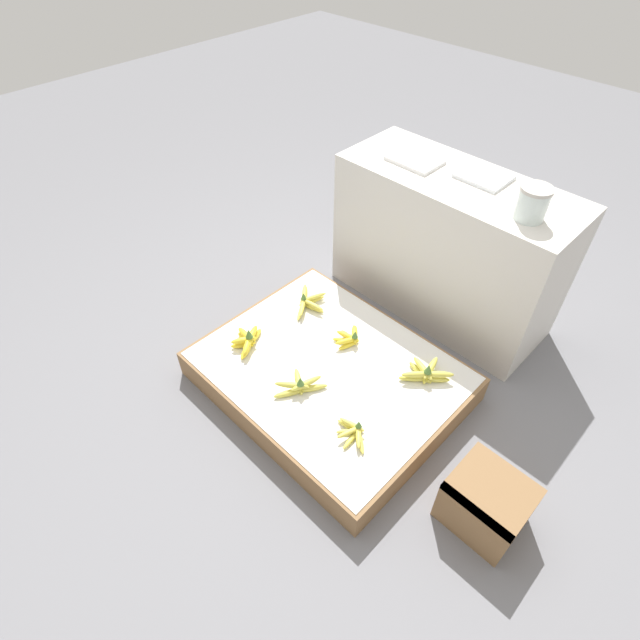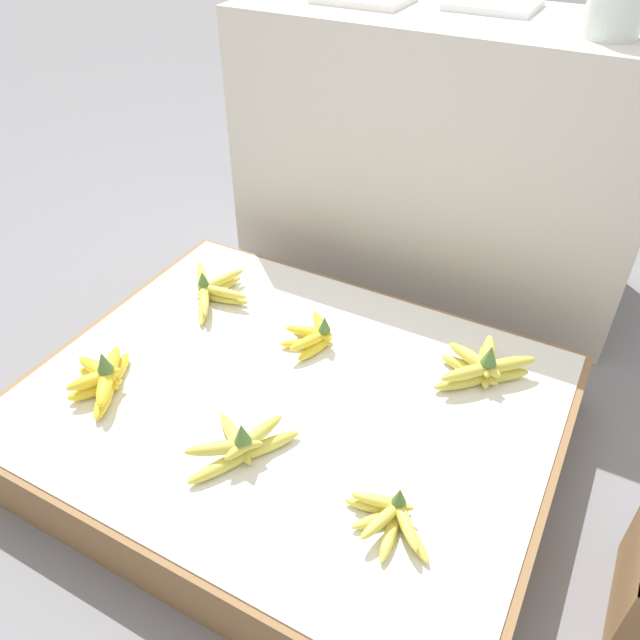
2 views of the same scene
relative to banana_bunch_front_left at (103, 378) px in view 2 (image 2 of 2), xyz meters
The scene contains 11 objects.
ground_plane 0.46m from the banana_bunch_front_left, 26.33° to the left, with size 10.00×10.00×0.00m, color slate.
display_platform 0.43m from the banana_bunch_front_left, 26.33° to the left, with size 1.16×0.92×0.15m.
back_vendor_table 1.13m from the banana_bunch_front_left, 69.72° to the left, with size 1.18×0.47×0.79m.
banana_bunch_front_left is the anchor object (origin of this frame).
banana_bunch_front_midleft 0.38m from the banana_bunch_front_left, ahead, with size 0.19×0.23×0.10m.
banana_bunch_front_midright 0.71m from the banana_bunch_front_left, ahead, with size 0.19×0.13×0.08m.
banana_bunch_middle_left 0.40m from the banana_bunch_front_left, 89.49° to the left, with size 0.22×0.24×0.09m.
banana_bunch_middle_midleft 0.50m from the banana_bunch_front_left, 47.18° to the left, with size 0.13×0.19×0.09m.
banana_bunch_middle_midright 0.86m from the banana_bunch_front_left, 30.86° to the left, with size 0.21×0.21×0.11m.
glass_jar 1.40m from the banana_bunch_front_left, 51.38° to the left, with size 0.13×0.13×0.14m.
foam_tray_dark 1.36m from the banana_bunch_front_left, 67.92° to the left, with size 0.23×0.19×0.02m.
Camera 2 is at (0.53, -0.85, 1.15)m, focal length 35.00 mm.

